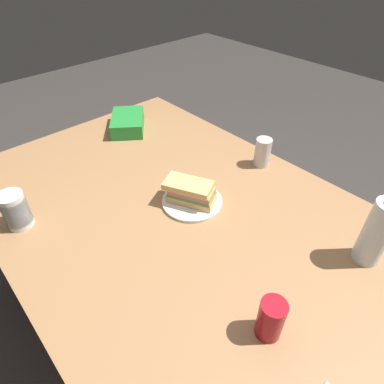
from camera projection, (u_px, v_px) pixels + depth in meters
The scene contains 9 objects.
ground_plane at pixel (194, 333), 1.60m from camera, with size 8.00×8.00×0.00m, color #383330.
dining_table at pixel (194, 239), 1.16m from camera, with size 1.85×1.11×0.76m.
paper_plate at pixel (192, 201), 1.20m from camera, with size 0.22×0.22×0.01m, color white.
sandwich at pixel (191, 191), 1.17m from camera, with size 0.20×0.17×0.08m.
soda_can_red at pixel (271, 319), 0.78m from camera, with size 0.07×0.07×0.12m, color maroon.
chip_bag at pixel (128, 123), 1.61m from camera, with size 0.23×0.15×0.07m, color #268C38.
water_bottle_tall at pixel (377, 233), 0.93m from camera, with size 0.08×0.08×0.24m.
plastic_cup_stack at pixel (15, 210), 1.07m from camera, with size 0.08×0.08×0.13m.
soda_can_silver at pixel (263, 152), 1.35m from camera, with size 0.07×0.07×0.12m, color silver.
Camera 1 is at (-0.57, 0.54, 1.56)m, focal length 30.37 mm.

